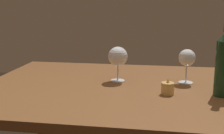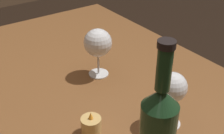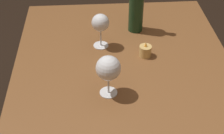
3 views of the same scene
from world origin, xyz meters
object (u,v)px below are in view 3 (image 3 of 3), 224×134
Objects in this scene: wine_glass_left at (108,69)px; wine_bottle at (136,4)px; wine_glass_right at (100,24)px; votive_candle at (145,51)px.

wine_glass_left is 0.48× the size of wine_bottle.
wine_bottle is at bearing 126.74° from wine_glass_right.
wine_glass_right is at bearing -115.25° from votive_candle.
wine_glass_left is 1.04× the size of wine_glass_right.
wine_glass_left is 0.31m from wine_glass_right.
wine_bottle is 5.10× the size of votive_candle.
votive_candle is at bearing 64.75° from wine_glass_right.
wine_glass_right is 0.21m from wine_bottle.
wine_glass_right is at bearing -177.24° from wine_glass_left.
wine_glass_right reaches higher than votive_candle.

